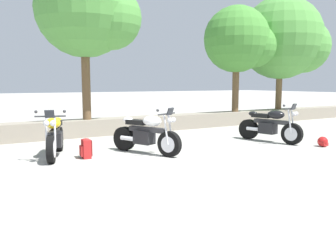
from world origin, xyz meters
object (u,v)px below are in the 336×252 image
Objects in this scene: rider_backpack at (86,148)px; leafy_tree_mid_left at (240,41)px; leafy_tree_mid_right at (286,40)px; motorcycle_white_centre at (147,134)px; rider_helmet at (323,142)px; leafy_tree_far_left at (90,11)px; motorcycle_black_far_right at (270,126)px; motorcycle_yellow_near_left at (55,137)px.

rider_backpack is 0.11× the size of leafy_tree_mid_left.
motorcycle_white_centre is at bearing -158.23° from leafy_tree_mid_right.
rider_helmet is at bearing -17.07° from rider_backpack.
rider_helmet is 6.33m from leafy_tree_mid_left.
motorcycle_white_centre is 6.94× the size of rider_helmet.
rider_helmet is at bearing -46.86° from leafy_tree_far_left.
motorcycle_white_centre is 10.18m from leafy_tree_mid_right.
motorcycle_black_far_right is (4.00, -0.30, 0.00)m from motorcycle_white_centre.
motorcycle_black_far_right is at bearing -119.86° from leafy_tree_mid_left.
leafy_tree_far_left is at bearing 133.14° from rider_helmet.
motorcycle_black_far_right is 0.47× the size of leafy_tree_mid_left.
leafy_tree_far_left is (-4.20, 3.85, 3.57)m from motorcycle_black_far_right.
motorcycle_black_far_right is 6.72m from leafy_tree_far_left.
leafy_tree_mid_left reaches higher than motorcycle_yellow_near_left.
motorcycle_yellow_near_left and motorcycle_black_far_right have the same top height.
motorcycle_yellow_near_left is 7.14m from rider_helmet.
motorcycle_yellow_near_left is 7.13× the size of rider_helmet.
motorcycle_white_centre is 4.94m from rider_helmet.
motorcycle_black_far_right is 5.50m from rider_backpack.
leafy_tree_far_left is 9.18m from leafy_tree_mid_right.
rider_backpack is at bearing -162.27° from leafy_tree_mid_right.
rider_helmet is 0.05× the size of leafy_tree_far_left.
motorcycle_white_centre is at bearing -9.44° from rider_backpack.
motorcycle_white_centre and motorcycle_black_far_right have the same top height.
leafy_tree_mid_right is (4.31, 5.21, 3.57)m from rider_helmet.
motorcycle_black_far_right is at bearing -42.51° from leafy_tree_far_left.
leafy_tree_mid_right is at bearing 17.73° from rider_backpack.
leafy_tree_mid_right is (4.97, 3.88, 3.22)m from motorcycle_black_far_right.
leafy_tree_mid_left is (6.39, -0.04, -0.56)m from leafy_tree_far_left.
motorcycle_yellow_near_left is 0.83m from rider_backpack.
rider_backpack reaches higher than rider_helmet.
motorcycle_black_far_right reaches higher than rider_helmet.
leafy_tree_mid_left is (1.54, 5.15, 3.35)m from rider_helmet.
motorcycle_yellow_near_left is 0.46× the size of leafy_tree_mid_left.
motorcycle_white_centre is 4.01m from motorcycle_black_far_right.
leafy_tree_mid_left reaches higher than rider_helmet.
leafy_tree_far_left is at bearing -179.80° from leafy_tree_mid_right.
leafy_tree_far_left is (-0.21, 3.55, 3.57)m from motorcycle_white_centre.
rider_backpack is at bearing 162.93° from rider_helmet.
motorcycle_yellow_near_left is at bearing 159.00° from motorcycle_white_centre.
rider_helmet is 8.11m from leafy_tree_far_left.
motorcycle_yellow_near_left is 4.25× the size of rider_backpack.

